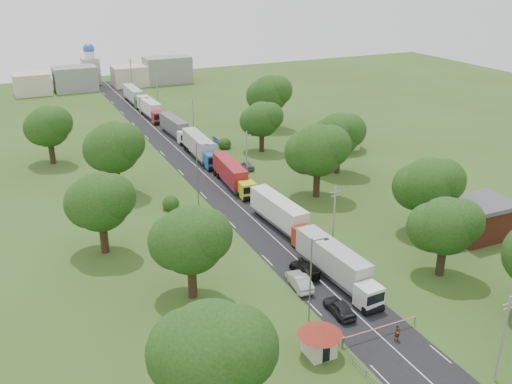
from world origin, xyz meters
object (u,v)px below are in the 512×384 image
truck_0 (337,264)px  boom_barrier (369,331)px  guard_booth (320,336)px  car_lane_front (339,308)px  info_sign (216,143)px  pedestrian_near (397,333)px  car_lane_mid (300,281)px

truck_0 → boom_barrier: bearing=-105.6°
guard_booth → car_lane_front: size_ratio=0.93×
info_sign → truck_0: (-3.47, -48.95, -0.76)m
boom_barrier → pedestrian_near: pedestrian_near is taller
pedestrian_near → truck_0: bearing=90.0°
boom_barrier → car_lane_front: car_lane_front is taller
pedestrian_near → guard_booth: bearing=173.3°
info_sign → pedestrian_near: (-4.16, -61.43, -2.14)m
info_sign → truck_0: size_ratio=0.27×
boom_barrier → guard_booth: guard_booth is taller
info_sign → truck_0: 49.08m
truck_0 → car_lane_mid: truck_0 is taller
truck_0 → car_lane_mid: size_ratio=3.02×
guard_booth → car_lane_mid: guard_booth is taller
guard_booth → car_lane_mid: (4.20, 11.59, -1.33)m
guard_booth → info_sign: 61.27m
boom_barrier → info_sign: bearing=83.8°
pedestrian_near → boom_barrier: bearing=152.3°
boom_barrier → car_lane_mid: bearing=98.1°
guard_booth → info_sign: size_ratio=1.07×
info_sign → car_lane_front: bearing=-97.2°
info_sign → car_lane_mid: size_ratio=0.81×
car_lane_mid → pedestrian_near: pedestrian_near is taller
boom_barrier → guard_booth: (-5.84, -0.00, 1.27)m
guard_booth → pedestrian_near: 8.46m
boom_barrier → pedestrian_near: bearing=-30.9°
truck_0 → car_lane_mid: bearing=173.5°
boom_barrier → car_lane_mid: size_ratio=1.82×
guard_booth → info_sign: (12.40, 60.00, 0.84)m
car_lane_mid → pedestrian_near: size_ratio=2.92×
car_lane_front → info_sign: bearing=-95.6°
info_sign → boom_barrier: bearing=-96.2°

